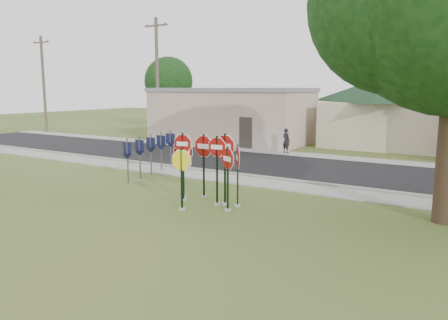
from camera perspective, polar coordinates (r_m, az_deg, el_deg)
The scene contains 20 objects.
ground at distance 14.86m, azimuth -5.15°, elevation -6.95°, with size 120.00×120.00×0.00m, color #3E5620.
sidewalk_near at distance 19.38m, azimuth 4.68°, elevation -2.99°, with size 60.00×1.60×0.06m, color gray.
road at distance 23.40m, azimuth 9.73°, elevation -0.98°, with size 60.00×7.00×0.04m, color black.
sidewalk_far at distance 27.38m, azimuth 13.14°, elevation 0.42°, with size 60.00×1.60×0.06m, color gray.
curb at distance 20.25m, azimuth 5.98°, elevation -2.36°, with size 60.00×0.20×0.14m, color gray.
stop_sign_center at distance 15.52m, azimuth -0.92°, elevation -0.17°, with size 0.98×0.24×2.60m.
stop_sign_yellow at distance 14.95m, azimuth -5.57°, elevation -1.54°, with size 1.00×0.24×2.25m.
stop_sign_left at distance 16.14m, azimuth -5.40°, elevation 0.28°, with size 0.97×0.24×2.64m.
stop_sign_right at distance 14.76m, azimuth 0.49°, elevation -1.38°, with size 0.91×0.50×2.33m.
stop_sign_back_right at distance 15.50m, azimuth 0.14°, elevation 0.21°, with size 1.10×0.24×2.70m.
stop_sign_back_left at distance 16.56m, azimuth -2.67°, elevation 0.48°, with size 1.15×0.24×2.57m.
stop_sign_far_right at distance 15.31m, azimuth 1.80°, elevation -0.91°, with size 0.69×0.92×2.34m.
stop_sign_far_left at distance 16.66m, azimuth -5.33°, elevation -0.24°, with size 0.70×0.81×2.30m.
route_sign_row at distance 21.37m, azimuth -9.53°, elevation 1.32°, with size 1.43×4.63×2.00m.
building_stucco at distance 34.30m, azimuth 0.90°, elevation 5.98°, with size 12.20×6.20×4.20m.
building_house at distance 34.02m, azimuth 20.85°, elevation 7.88°, with size 11.60×11.60×6.20m.
utility_pole_near at distance 34.90m, azimuth -8.70°, elevation 10.56°, with size 2.20×0.26×9.50m.
utility_pole_far at distance 45.24m, azimuth -22.50°, elevation 9.34°, with size 2.20×0.26×9.00m.
bg_tree_left at distance 45.50m, azimuth -7.24°, elevation 10.17°, with size 4.90×4.90×7.35m.
pedestrian at distance 28.26m, azimuth 8.12°, elevation 2.53°, with size 0.58×0.38×1.58m, color black.
Camera 1 is at (8.62, -11.36, 4.15)m, focal length 35.00 mm.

